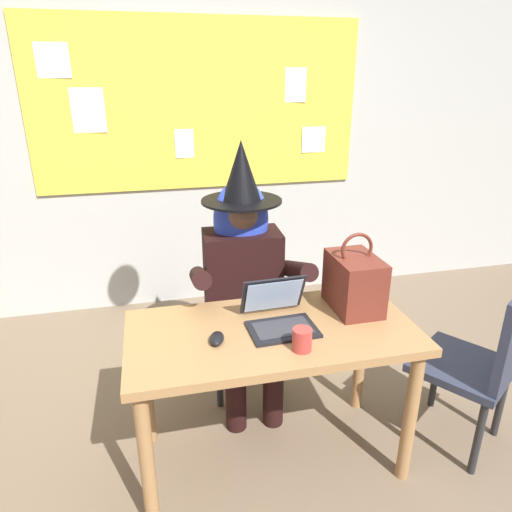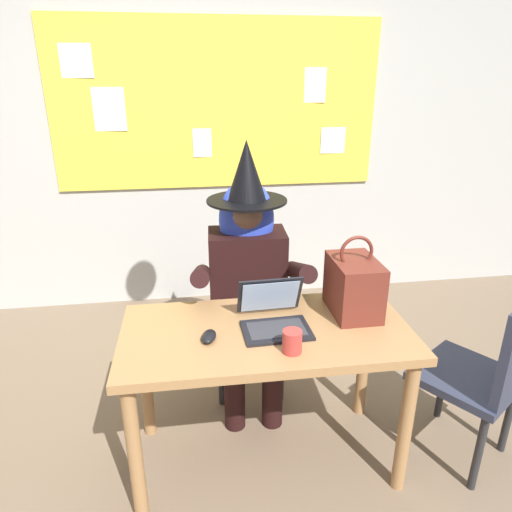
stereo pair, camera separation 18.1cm
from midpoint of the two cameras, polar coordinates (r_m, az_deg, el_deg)
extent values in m
plane|color=#75604C|center=(2.40, 2.83, -25.94)|extent=(24.00, 24.00, 0.00)
cube|color=#B2B2AD|center=(3.65, -3.22, 15.24)|extent=(6.46, 0.10, 2.74)
cube|color=yellow|center=(3.57, -3.18, 18.03)|extent=(2.40, 0.02, 1.20)
cube|color=white|center=(3.78, 10.94, 13.81)|extent=(0.21, 0.01, 0.20)
cube|color=#F4E0C6|center=(3.58, -5.17, 13.71)|extent=(0.14, 0.01, 0.21)
cube|color=#F4E0C6|center=(3.57, -16.30, 16.95)|extent=(0.24, 0.01, 0.30)
cube|color=white|center=(3.59, -19.87, 21.70)|extent=(0.22, 0.01, 0.22)
cube|color=#F4E0C6|center=(3.69, 8.61, 20.10)|extent=(0.19, 0.01, 0.25)
cube|color=#A37547|center=(2.06, 3.84, -9.52)|extent=(1.27, 0.64, 0.04)
cylinder|color=#A37547|center=(2.06, -12.06, -22.92)|extent=(0.06, 0.06, 0.69)
cylinder|color=#A37547|center=(2.26, 20.28, -19.16)|extent=(0.06, 0.06, 0.69)
cylinder|color=#A37547|center=(2.45, -11.38, -14.55)|extent=(0.06, 0.06, 0.69)
cylinder|color=#A37547|center=(2.62, 15.12, -12.24)|extent=(0.06, 0.06, 0.69)
cube|color=#4C1E19|center=(2.70, 0.96, -8.07)|extent=(0.43, 0.43, 0.04)
cube|color=#4C1E19|center=(2.76, 0.48, -1.71)|extent=(0.38, 0.05, 0.45)
cylinder|color=#262628|center=(2.71, 5.08, -13.76)|extent=(0.04, 0.04, 0.41)
cylinder|color=#262628|center=(2.67, -2.32, -14.28)|extent=(0.04, 0.04, 0.41)
cylinder|color=#262628|center=(2.99, 3.79, -10.03)|extent=(0.04, 0.04, 0.41)
cylinder|color=#262628|center=(2.95, -2.83, -10.43)|extent=(0.04, 0.04, 0.41)
cylinder|color=black|center=(2.54, 4.17, -15.99)|extent=(0.11, 0.11, 0.45)
cylinder|color=black|center=(2.51, -0.51, -16.30)|extent=(0.11, 0.11, 0.45)
cylinder|color=black|center=(2.53, 3.71, -9.09)|extent=(0.17, 0.43, 0.15)
cylinder|color=black|center=(2.51, -0.87, -9.33)|extent=(0.17, 0.43, 0.15)
cube|color=black|center=(2.60, 0.92, -2.48)|extent=(0.43, 0.28, 0.52)
cylinder|color=black|center=(2.38, 7.55, -1.95)|extent=(0.12, 0.47, 0.24)
cylinder|color=black|center=(2.33, -4.57, -2.43)|extent=(0.12, 0.47, 0.24)
sphere|color=brown|center=(2.47, 0.97, 5.17)|extent=(0.20, 0.20, 0.20)
ellipsoid|color=blue|center=(2.51, 0.89, 4.48)|extent=(0.31, 0.24, 0.44)
cylinder|color=black|center=(2.45, 0.99, 6.85)|extent=(0.43, 0.43, 0.01)
cone|color=black|center=(2.42, 1.01, 10.46)|extent=(0.21, 0.21, 0.31)
cube|color=black|center=(2.03, 5.13, -9.17)|extent=(0.30, 0.22, 0.01)
cube|color=#333338|center=(2.03, 5.13, -8.98)|extent=(0.25, 0.16, 0.00)
cube|color=black|center=(2.11, 4.17, -4.84)|extent=(0.30, 0.10, 0.19)
cube|color=#99B7E0|center=(2.10, 4.23, -5.05)|extent=(0.26, 0.08, 0.17)
ellipsoid|color=black|center=(1.97, -3.17, -9.92)|extent=(0.08, 0.12, 0.03)
cube|color=maroon|center=(2.20, 14.28, -3.72)|extent=(0.20, 0.30, 0.26)
torus|color=maroon|center=(2.13, 14.69, 0.42)|extent=(0.16, 0.02, 0.16)
cylinder|color=#B23833|center=(1.89, 7.27, -10.48)|extent=(0.08, 0.08, 0.09)
cube|color=#2D3347|center=(2.51, 26.47, -13.25)|extent=(0.58, 0.58, 0.04)
cylinder|color=#262628|center=(2.55, 20.41, -17.83)|extent=(0.04, 0.04, 0.41)
cylinder|color=#262628|center=(2.81, 23.78, -14.35)|extent=(0.04, 0.04, 0.41)
cylinder|color=#262628|center=(2.47, 27.80, -20.70)|extent=(0.04, 0.04, 0.41)
cylinder|color=#262628|center=(2.73, 30.46, -16.75)|extent=(0.04, 0.04, 0.41)
camera|label=1|loc=(0.09, -87.65, 0.93)|focal=32.46mm
camera|label=2|loc=(0.09, 92.35, -0.93)|focal=32.46mm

